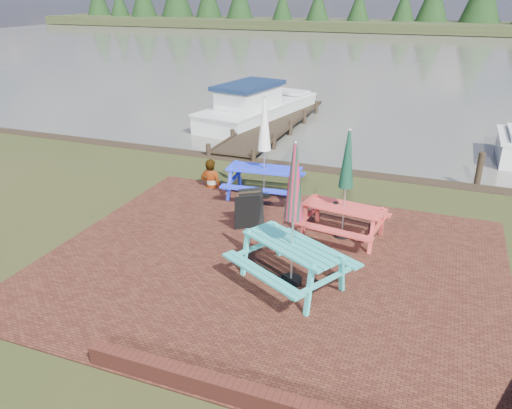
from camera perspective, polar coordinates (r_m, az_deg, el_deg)
The scene contains 11 objects.
ground at distance 9.32m, azimuth -0.42°, elevation -9.73°, with size 120.00×120.00×0.00m, color black.
paving at distance 10.12m, azimuth 1.65°, elevation -6.79°, with size 9.00×7.50×0.02m, color #361811.
water at distance 44.65m, azimuth 17.84°, elevation 15.78°, with size 120.00×60.00×0.02m, color #44423A.
far_treeline at distance 73.35m, azimuth 20.06°, elevation 20.69°, with size 120.00×10.00×8.10m.
picnic_table_teal at distance 9.07m, azimuth 4.19°, elevation -3.78°, with size 2.58×2.49×2.74m.
picnic_table_red at distance 10.99m, azimuth 10.06°, elevation 0.33°, with size 1.97×1.81×2.45m.
picnic_table_blue at distance 12.99m, azimuth 0.94°, elevation 4.69°, with size 2.06×1.86×2.65m.
chalkboard at distance 11.38m, azimuth -0.79°, elevation -0.60°, with size 0.59×0.80×0.90m.
jetty at distance 20.23m, azimuth 2.00°, elevation 9.13°, with size 1.76×9.08×1.00m.
boat_jetty at distance 21.69m, azimuth 0.09°, elevation 10.83°, with size 3.54×6.95×1.92m.
person at distance 13.71m, azimuth -5.26°, elevation 5.12°, with size 0.60×0.39×1.64m, color gray.
Camera 1 is at (2.86, -7.27, 5.10)m, focal length 35.00 mm.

